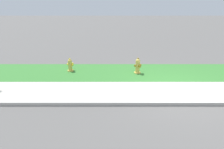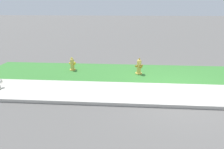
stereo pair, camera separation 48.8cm
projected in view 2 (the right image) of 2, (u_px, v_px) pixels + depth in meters
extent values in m
plane|color=#5B5956|center=(177.00, 93.00, 6.67)|extent=(120.00, 120.00, 0.00)
cube|color=#BCB7AD|center=(177.00, 93.00, 6.67)|extent=(18.00, 1.81, 0.01)
cube|color=#387A33|center=(165.00, 73.00, 8.69)|extent=(18.00, 2.55, 0.01)
cube|color=#BCB7AD|center=(186.00, 106.00, 5.73)|extent=(18.00, 0.16, 0.12)
cylinder|color=gold|center=(139.00, 73.00, 8.62)|extent=(0.33, 0.33, 0.05)
cylinder|color=gold|center=(139.00, 67.00, 8.51)|extent=(0.21, 0.21, 0.58)
sphere|color=gold|center=(139.00, 62.00, 8.40)|extent=(0.22, 0.22, 0.22)
cube|color=olive|center=(139.00, 59.00, 8.35)|extent=(0.07, 0.07, 0.06)
cylinder|color=olive|center=(142.00, 65.00, 8.53)|extent=(0.12, 0.12, 0.09)
cylinder|color=olive|center=(136.00, 66.00, 8.43)|extent=(0.12, 0.12, 0.09)
cylinder|color=olive|center=(141.00, 67.00, 8.35)|extent=(0.15, 0.14, 0.12)
cylinder|color=gold|center=(73.00, 70.00, 9.10)|extent=(0.30, 0.30, 0.05)
cylinder|color=gold|center=(72.00, 65.00, 9.01)|extent=(0.20, 0.20, 0.48)
sphere|color=gold|center=(72.00, 60.00, 8.92)|extent=(0.21, 0.21, 0.21)
cube|color=yellow|center=(72.00, 58.00, 8.88)|extent=(0.08, 0.08, 0.06)
cylinder|color=yellow|center=(70.00, 63.00, 9.06)|extent=(0.12, 0.12, 0.09)
cylinder|color=yellow|center=(74.00, 64.00, 8.91)|extent=(0.12, 0.12, 0.09)
cylinder|color=yellow|center=(74.00, 63.00, 9.10)|extent=(0.15, 0.15, 0.12)
sphere|color=silver|center=(1.00, 82.00, 7.07)|extent=(0.15, 0.15, 0.15)
sphere|color=black|center=(2.00, 81.00, 7.13)|extent=(0.03, 0.03, 0.03)
cone|color=silver|center=(0.00, 79.00, 7.06)|extent=(0.07, 0.07, 0.07)
cone|color=silver|center=(1.00, 79.00, 7.03)|extent=(0.07, 0.07, 0.07)
cylinder|color=silver|center=(0.00, 87.00, 7.04)|extent=(0.05, 0.05, 0.14)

